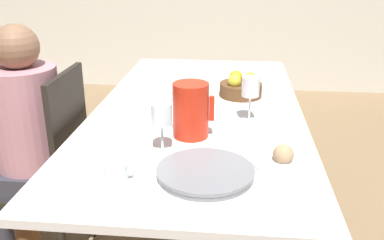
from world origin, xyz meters
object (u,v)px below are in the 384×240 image
(serving_tray, at_px, (205,173))
(bread_plate, at_px, (283,159))
(teacup_near_person, at_px, (116,173))
(chair_person_side, at_px, (49,169))
(fruit_bowl, at_px, (241,87))
(red_pitcher, at_px, (191,110))
(wine_glass_juice, at_px, (162,117))
(person_seated, at_px, (22,132))
(teacup_across, at_px, (169,96))
(wine_glass_water, at_px, (251,89))

(serving_tray, relative_size, bread_plate, 1.49)
(teacup_near_person, bearing_deg, chair_person_side, 134.05)
(teacup_near_person, bearing_deg, fruit_bowl, 66.65)
(teacup_near_person, distance_m, bread_plate, 0.58)
(bread_plate, distance_m, fruit_bowl, 0.78)
(red_pitcher, relative_size, wine_glass_juice, 1.17)
(red_pitcher, bearing_deg, bread_plate, -31.58)
(teacup_near_person, height_order, bread_plate, bread_plate)
(red_pitcher, bearing_deg, serving_tray, -76.10)
(red_pitcher, distance_m, fruit_bowl, 0.59)
(person_seated, bearing_deg, fruit_bowl, -63.60)
(red_pitcher, height_order, teacup_across, red_pitcher)
(fruit_bowl, bearing_deg, wine_glass_water, -83.89)
(person_seated, bearing_deg, red_pitcher, -95.19)
(person_seated, distance_m, fruit_bowl, 1.08)
(wine_glass_juice, bearing_deg, fruit_bowl, 67.55)
(wine_glass_water, relative_size, fruit_bowl, 0.92)
(serving_tray, bearing_deg, teacup_near_person, -169.42)
(wine_glass_juice, bearing_deg, teacup_across, 96.37)
(person_seated, distance_m, bread_plate, 1.15)
(chair_person_side, xyz_separation_m, wine_glass_juice, (0.58, -0.25, 0.38))
(bread_plate, bearing_deg, wine_glass_juice, 172.71)
(red_pitcher, bearing_deg, fruit_bowl, 69.96)
(person_seated, relative_size, serving_tray, 3.56)
(wine_glass_juice, xyz_separation_m, bread_plate, (0.44, -0.06, -0.12))
(chair_person_side, distance_m, fruit_bowl, 1.03)
(wine_glass_juice, bearing_deg, red_pitcher, 59.83)
(wine_glass_water, xyz_separation_m, bread_plate, (0.11, -0.41, -0.13))
(wine_glass_water, height_order, wine_glass_juice, wine_glass_water)
(wine_glass_water, xyz_separation_m, fruit_bowl, (-0.04, 0.36, -0.10))
(red_pitcher, height_order, fruit_bowl, red_pitcher)
(teacup_across, bearing_deg, serving_tray, -72.51)
(wine_glass_water, xyz_separation_m, serving_tray, (-0.16, -0.53, -0.13))
(person_seated, height_order, fruit_bowl, person_seated)
(serving_tray, bearing_deg, person_seated, 154.42)
(teacup_near_person, relative_size, fruit_bowl, 0.63)
(chair_person_side, relative_size, wine_glass_juice, 5.06)
(person_seated, distance_m, serving_tray, 0.94)
(chair_person_side, distance_m, bread_plate, 1.10)
(chair_person_side, height_order, wine_glass_juice, chair_person_side)
(chair_person_side, relative_size, person_seated, 0.82)
(teacup_across, xyz_separation_m, bread_plate, (0.51, -0.64, -0.01))
(bread_plate, relative_size, fruit_bowl, 1.00)
(chair_person_side, bearing_deg, teacup_across, -56.92)
(person_seated, height_order, wine_glass_juice, person_seated)
(teacup_across, bearing_deg, fruit_bowl, 18.95)
(person_seated, relative_size, wine_glass_water, 5.79)
(chair_person_side, bearing_deg, bread_plate, -106.67)
(red_pitcher, relative_size, bread_plate, 1.01)
(teacup_near_person, bearing_deg, red_pitcher, 62.27)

